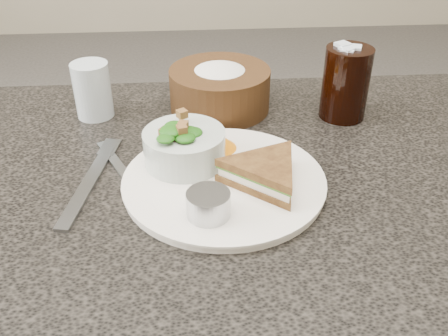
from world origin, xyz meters
name	(u,v)px	position (x,y,z in m)	size (l,w,h in m)	color
dinner_plate	(224,182)	(-0.01, -0.03, 0.76)	(0.29, 0.29, 0.01)	white
sandwich	(265,173)	(0.05, -0.04, 0.78)	(0.14, 0.14, 0.04)	brown
salad_bowl	(184,142)	(-0.06, 0.02, 0.80)	(0.12, 0.12, 0.07)	#B6C3BB
dressing_ramekin	(208,204)	(-0.03, -0.11, 0.78)	(0.06, 0.06, 0.03)	#A3A6AA
orange_wedge	(217,141)	(-0.01, 0.06, 0.78)	(0.06, 0.06, 0.03)	orange
fork	(88,185)	(-0.20, -0.01, 0.75)	(0.02, 0.21, 0.01)	gray
knife	(126,176)	(-0.15, 0.00, 0.75)	(0.01, 0.23, 0.00)	#AAB1B9
bread_basket	(220,82)	(0.00, 0.22, 0.80)	(0.18, 0.18, 0.10)	#4A2E17
cola_glass	(346,80)	(0.22, 0.18, 0.82)	(0.08, 0.08, 0.14)	black
water_glass	(92,90)	(-0.22, 0.21, 0.80)	(0.07, 0.07, 0.10)	silver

